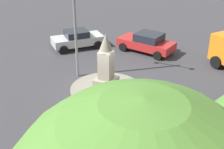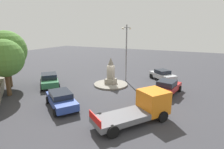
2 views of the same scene
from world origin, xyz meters
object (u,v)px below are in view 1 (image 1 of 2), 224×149
Objects in this scene: streetlamp at (74,7)px; car_silver_waiting at (77,39)px; monument at (106,66)px; car_red_near_island at (147,42)px.

streetlamp reaches higher than car_silver_waiting.
monument is at bearing 157.92° from streetlamp.
streetlamp reaches higher than monument.
car_silver_waiting is (5.11, 1.40, -0.03)m from car_red_near_island.
streetlamp is 1.63× the size of car_red_near_island.
car_silver_waiting is (4.95, -5.25, -0.84)m from monument.
car_red_near_island is (-2.60, -5.65, -3.61)m from streetlamp.
monument is 3.84m from streetlamp.
streetlamp reaches higher than car_red_near_island.
monument is at bearing 88.67° from car_red_near_island.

